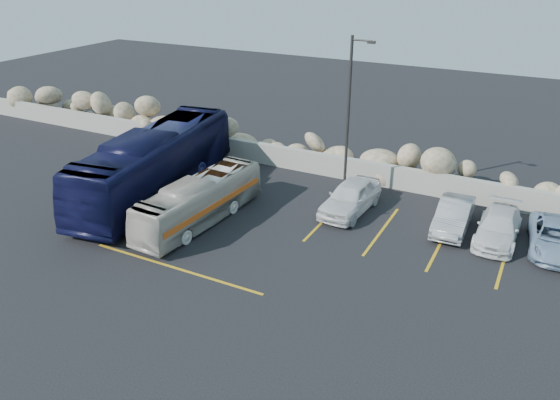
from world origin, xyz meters
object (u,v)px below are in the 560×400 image
at_px(vintage_bus, 200,201).
at_px(car_d, 555,238).
at_px(car_b, 453,215).
at_px(car_a, 350,197).
at_px(lamppost, 349,116).
at_px(tour_coach, 156,163).
at_px(car_c, 498,227).

relative_size(vintage_bus, car_d, 1.80).
bearing_deg(vintage_bus, car_b, 27.36).
xyz_separation_m(car_a, car_d, (8.88, 0.40, -0.16)).
xyz_separation_m(lamppost, vintage_bus, (-4.98, -5.48, -3.24)).
bearing_deg(car_b, lamppost, 169.85).
distance_m(lamppost, car_a, 3.84).
bearing_deg(car_a, tour_coach, -161.38).
relative_size(lamppost, car_c, 1.93).
bearing_deg(tour_coach, lamppost, 15.11).
relative_size(vintage_bus, tour_coach, 0.63).
relative_size(lamppost, car_a, 1.83).
bearing_deg(car_a, car_c, 6.29).
height_order(vintage_bus, car_a, vintage_bus).
xyz_separation_m(lamppost, car_a, (0.74, -1.26, -3.55)).
bearing_deg(vintage_bus, tour_coach, 159.52).
height_order(tour_coach, car_c, tour_coach).
relative_size(car_b, car_c, 0.95).
height_order(car_a, car_d, car_a).
height_order(car_a, car_b, car_a).
height_order(car_b, car_c, car_b).
bearing_deg(car_c, car_d, 3.03).
bearing_deg(car_a, car_d, 6.39).
xyz_separation_m(vintage_bus, car_d, (14.60, 4.62, -0.47)).
bearing_deg(tour_coach, car_a, 6.67).
bearing_deg(car_d, lamppost, 169.30).
bearing_deg(car_c, lamppost, 172.69).
relative_size(car_c, car_d, 0.99).
bearing_deg(car_c, car_b, 175.65).
xyz_separation_m(tour_coach, car_a, (9.56, 2.53, -0.92)).
height_order(vintage_bus, car_c, vintage_bus).
bearing_deg(tour_coach, vintage_bus, -31.94).
relative_size(car_a, car_b, 1.11).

